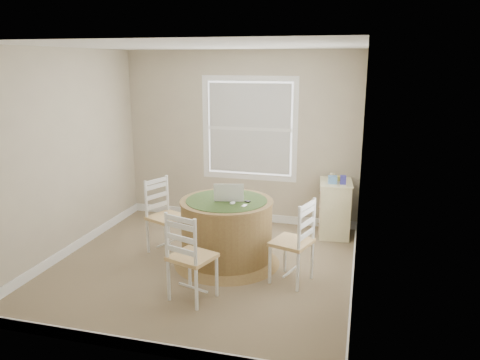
% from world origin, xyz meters
% --- Properties ---
extents(room, '(3.64, 3.64, 2.64)m').
position_xyz_m(room, '(0.17, 0.16, 1.30)').
color(room, '#7B6B4E').
rests_on(room, ground).
extents(round_table, '(1.31, 1.31, 0.81)m').
position_xyz_m(round_table, '(0.26, 0.18, 0.44)').
color(round_table, olive).
rests_on(round_table, ground).
extents(chair_left, '(0.53, 0.54, 0.95)m').
position_xyz_m(chair_left, '(-0.59, 0.31, 0.47)').
color(chair_left, white).
rests_on(chair_left, ground).
extents(chair_near, '(0.52, 0.51, 0.95)m').
position_xyz_m(chair_near, '(0.17, -0.78, 0.47)').
color(chair_near, white).
rests_on(chair_near, ground).
extents(chair_right, '(0.51, 0.52, 0.95)m').
position_xyz_m(chair_right, '(1.11, -0.12, 0.47)').
color(chair_right, white).
rests_on(chair_right, ground).
extents(laptop, '(0.42, 0.39, 0.25)m').
position_xyz_m(laptop, '(0.29, 0.20, 0.84)').
color(laptop, white).
rests_on(laptop, round_table).
extents(mouse, '(0.08, 0.11, 0.04)m').
position_xyz_m(mouse, '(0.37, 0.06, 0.82)').
color(mouse, white).
rests_on(mouse, round_table).
extents(phone, '(0.06, 0.10, 0.02)m').
position_xyz_m(phone, '(0.52, 0.01, 0.81)').
color(phone, '#B7BABF').
rests_on(phone, round_table).
extents(keys, '(0.07, 0.06, 0.02)m').
position_xyz_m(keys, '(0.53, 0.16, 0.81)').
color(keys, black).
rests_on(keys, round_table).
extents(corner_chest, '(0.50, 0.64, 0.79)m').
position_xyz_m(corner_chest, '(1.48, 1.49, 0.40)').
color(corner_chest, '#F2E8B6').
rests_on(corner_chest, ground).
extents(tissue_box, '(0.13, 0.13, 0.10)m').
position_xyz_m(tissue_box, '(1.43, 1.39, 0.84)').
color(tissue_box, '#5D92D4').
rests_on(tissue_box, corner_chest).
extents(box_yellow, '(0.16, 0.11, 0.06)m').
position_xyz_m(box_yellow, '(1.50, 1.57, 0.82)').
color(box_yellow, gold).
rests_on(box_yellow, corner_chest).
extents(box_blue, '(0.09, 0.09, 0.12)m').
position_xyz_m(box_blue, '(1.58, 1.38, 0.85)').
color(box_blue, '#36349C').
rests_on(box_blue, corner_chest).
extents(cup_cream, '(0.07, 0.07, 0.09)m').
position_xyz_m(cup_cream, '(1.41, 1.61, 0.84)').
color(cup_cream, beige).
rests_on(cup_cream, corner_chest).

